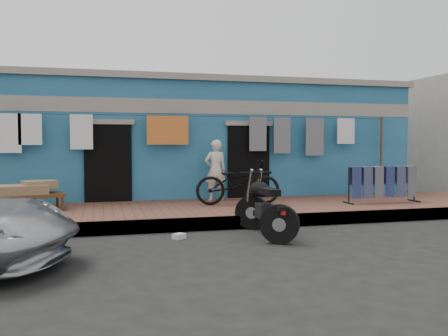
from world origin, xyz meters
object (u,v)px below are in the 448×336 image
seated_person (215,170)px  jeans_rack (382,184)px  motorcycle (265,205)px  charpoy (21,197)px  bicycle (238,177)px

seated_person → jeans_rack: bearing=155.4°
motorcycle → charpoy: bearing=148.7°
charpoy → jeans_rack: size_ratio=1.02×
motorcycle → jeans_rack: bearing=26.8°
motorcycle → charpoy: motorcycle is taller
bicycle → motorcycle: size_ratio=1.10×
bicycle → charpoy: size_ratio=1.02×
seated_person → charpoy: size_ratio=0.79×
seated_person → jeans_rack: seated_person is taller
charpoy → jeans_rack: (7.98, -0.66, 0.15)m
seated_person → motorcycle: bearing=88.2°
seated_person → bicycle: 0.99m
seated_person → bicycle: size_ratio=0.77×
charpoy → motorcycle: bearing=-30.2°
seated_person → motorcycle: 3.37m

